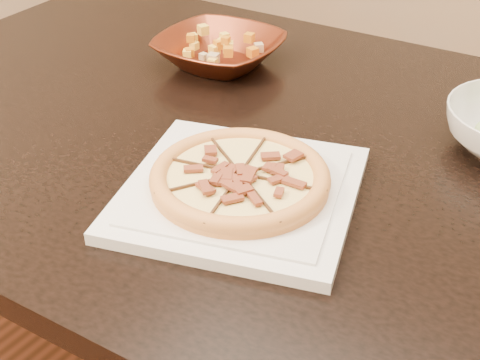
{
  "coord_description": "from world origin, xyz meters",
  "views": [
    {
      "loc": [
        0.37,
        -0.81,
        1.29
      ],
      "look_at": [
        -0.07,
        -0.18,
        0.78
      ],
      "focal_mm": 50.0,
      "sensor_mm": 36.0,
      "label": 1
    }
  ],
  "objects_px": {
    "pizza": "(240,178)",
    "bronze_bowl": "(220,51)",
    "plate": "(240,192)",
    "dining_table": "(259,176)"
  },
  "relations": [
    {
      "from": "pizza",
      "to": "bronze_bowl",
      "type": "height_order",
      "value": "bronze_bowl"
    },
    {
      "from": "dining_table",
      "to": "pizza",
      "type": "xyz_separation_m",
      "value": [
        0.08,
        -0.18,
        0.12
      ]
    },
    {
      "from": "dining_table",
      "to": "pizza",
      "type": "height_order",
      "value": "pizza"
    },
    {
      "from": "pizza",
      "to": "bronze_bowl",
      "type": "relative_size",
      "value": 1.06
    },
    {
      "from": "pizza",
      "to": "bronze_bowl",
      "type": "bearing_deg",
      "value": 130.01
    },
    {
      "from": "plate",
      "to": "pizza",
      "type": "xyz_separation_m",
      "value": [
        -0.0,
        0.0,
        0.02
      ]
    },
    {
      "from": "dining_table",
      "to": "plate",
      "type": "distance_m",
      "value": 0.22
    },
    {
      "from": "dining_table",
      "to": "plate",
      "type": "xyz_separation_m",
      "value": [
        0.08,
        -0.18,
        0.1
      ]
    },
    {
      "from": "plate",
      "to": "dining_table",
      "type": "bearing_deg",
      "value": 115.39
    },
    {
      "from": "dining_table",
      "to": "pizza",
      "type": "relative_size",
      "value": 6.4
    }
  ]
}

